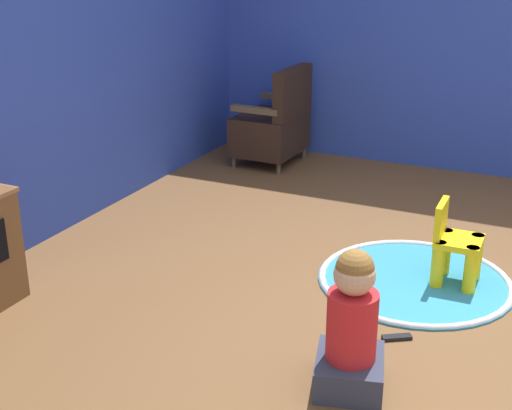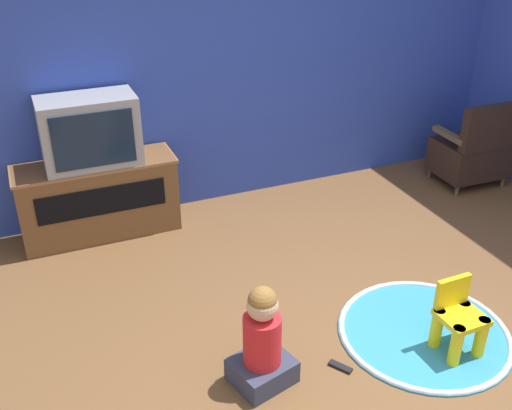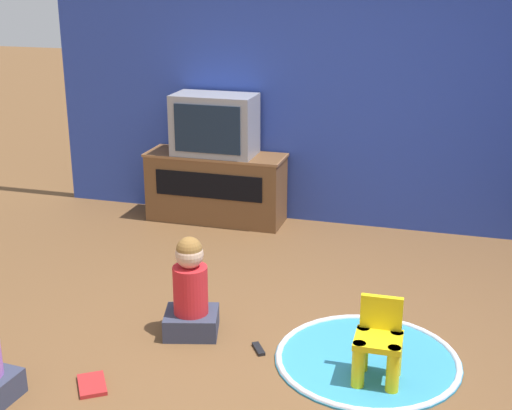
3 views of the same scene
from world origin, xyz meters
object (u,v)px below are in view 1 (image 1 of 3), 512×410
object	(u,v)px
child_watching_center	(352,330)
remote_control	(397,337)
yellow_kid_chair	(455,250)
black_armchair	(274,125)

from	to	relation	value
child_watching_center	remote_control	bearing A→B (deg)	-26.06
yellow_kid_chair	remote_control	xyz separation A→B (m)	(-0.75, 0.13, -0.20)
black_armchair	yellow_kid_chair	distance (m)	2.55
yellow_kid_chair	child_watching_center	world-z (taller)	child_watching_center
black_armchair	child_watching_center	size ratio (longest dim) A/B	1.28
yellow_kid_chair	child_watching_center	size ratio (longest dim) A/B	0.73
black_armchair	child_watching_center	distance (m)	3.38
remote_control	black_armchair	bearing A→B (deg)	-87.29
child_watching_center	yellow_kid_chair	bearing A→B (deg)	-25.27
yellow_kid_chair	black_armchair	bearing A→B (deg)	46.82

